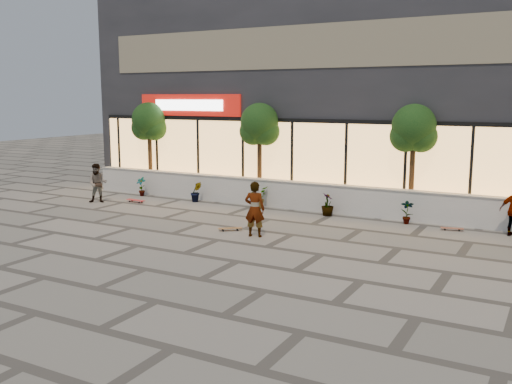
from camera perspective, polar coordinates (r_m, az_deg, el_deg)
The scene contains 16 objects.
ground at distance 14.63m, azimuth -1.90°, elevation -6.97°, with size 80.00×80.00×0.00m, color gray.
planter_wall at distance 20.68m, azimuth 7.99°, elevation -0.68°, with size 22.00×0.42×1.04m.
retail_building at distance 25.57m, azimuth 12.60°, elevation 9.50°, with size 24.00×9.17×8.50m.
shrub_a at distance 24.53m, azimuth -11.40°, elevation 0.54°, with size 0.43×0.29×0.81m, color #103512.
shrub_b at distance 22.85m, azimuth -6.01°, elevation 0.02°, with size 0.45×0.36×0.81m, color #103512.
shrub_c at distance 21.40m, azimuth 0.18°, elevation -0.57°, with size 0.73×0.63×0.81m, color #103512.
shrub_d at distance 20.24m, azimuth 7.17°, elevation -1.23°, with size 0.45×0.45×0.81m, color #103512.
shrub_e at distance 19.41m, azimuth 14.88°, elevation -1.93°, with size 0.43×0.29×0.81m, color #103512.
tree_west at distance 25.55m, azimuth -10.64°, elevation 6.73°, with size 1.60×1.50×3.92m.
tree_midwest at distance 22.48m, azimuth 0.36°, elevation 6.54°, with size 1.60×1.50×3.92m.
tree_mideast at distance 20.34m, azimuth 15.49°, elevation 5.89°, with size 1.60×1.50×3.92m.
skater_center at distance 16.99m, azimuth -0.13°, elevation -1.72°, with size 0.61×0.40×1.68m, color silver.
skater_left at distance 23.35m, azimuth -15.55°, elevation 0.85°, with size 0.75×0.59×1.55m, color tan.
skateboard_center at distance 17.90m, azimuth -2.59°, elevation -3.66°, with size 0.70×0.62×0.09m.
skateboard_left at distance 23.15m, azimuth -11.94°, elevation -0.81°, with size 0.85×0.26×0.10m.
skateboard_right_near at distance 18.94m, azimuth 19.02°, elevation -3.46°, with size 0.71×0.33×0.08m.
Camera 1 is at (7.14, -12.07, 4.14)m, focal length 40.00 mm.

